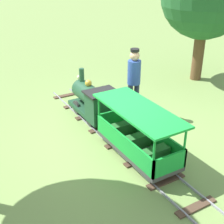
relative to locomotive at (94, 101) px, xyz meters
The scene contains 5 objects.
ground_plane 1.04m from the locomotive, 90.00° to the right, with size 60.00×60.00×0.00m, color #75934C.
track 0.98m from the locomotive, 90.00° to the right, with size 0.73×5.70×0.04m.
locomotive is the anchor object (origin of this frame).
passenger_car 1.76m from the locomotive, 90.00° to the right, with size 0.79×2.00×0.97m.
conductor_person 1.07m from the locomotive, 14.51° to the right, with size 0.30×0.30×1.62m.
Camera 1 is at (-2.92, -4.89, 3.39)m, focal length 49.99 mm.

